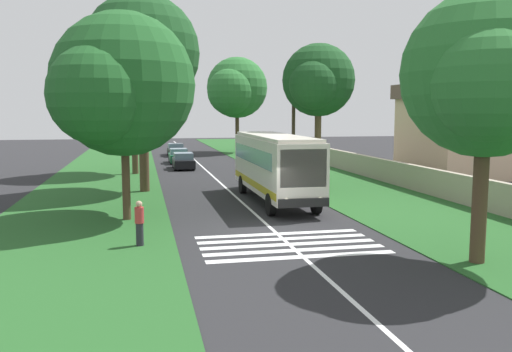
{
  "coord_description": "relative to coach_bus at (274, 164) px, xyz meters",
  "views": [
    {
      "loc": [
        -22.35,
        5.41,
        5.03
      ],
      "look_at": [
        5.61,
        -0.54,
        1.6
      ],
      "focal_mm": 37.97,
      "sensor_mm": 36.0,
      "label": 1
    }
  ],
  "objects": [
    {
      "name": "ground",
      "position": [
        -6.64,
        1.8,
        -2.15
      ],
      "size": [
        160.0,
        160.0,
        0.0
      ],
      "primitive_type": "plane",
      "color": "#262628"
    },
    {
      "name": "grass_verge_left",
      "position": [
        8.36,
        10.0,
        -2.13
      ],
      "size": [
        120.0,
        8.0,
        0.04
      ],
      "primitive_type": "cube",
      "color": "#235623",
      "rests_on": "ground"
    },
    {
      "name": "grass_verge_right",
      "position": [
        8.36,
        -6.4,
        -2.13
      ],
      "size": [
        120.0,
        8.0,
        0.04
      ],
      "primitive_type": "cube",
      "color": "#235623",
      "rests_on": "ground"
    },
    {
      "name": "centre_line",
      "position": [
        8.36,
        1.8,
        -2.14
      ],
      "size": [
        110.0,
        0.16,
        0.01
      ],
      "primitive_type": "cube",
      "color": "silver",
      "rests_on": "ground"
    },
    {
      "name": "coach_bus",
      "position": [
        0.0,
        0.0,
        0.0
      ],
      "size": [
        11.16,
        2.62,
        3.73
      ],
      "color": "silver",
      "rests_on": "ground"
    },
    {
      "name": "zebra_crossing",
      "position": [
        -9.61,
        1.8,
        -2.14
      ],
      "size": [
        4.05,
        6.8,
        0.01
      ],
      "color": "silver",
      "rests_on": "ground"
    },
    {
      "name": "trailing_car_0",
      "position": [
        18.51,
        3.63,
        -1.48
      ],
      "size": [
        4.3,
        1.78,
        1.43
      ],
      "color": "black",
      "rests_on": "ground"
    },
    {
      "name": "trailing_car_1",
      "position": [
        24.02,
        3.67,
        -1.48
      ],
      "size": [
        4.3,
        1.78,
        1.43
      ],
      "color": "#145933",
      "rests_on": "ground"
    },
    {
      "name": "trailing_car_2",
      "position": [
        32.56,
        3.4,
        -1.48
      ],
      "size": [
        4.3,
        1.78,
        1.43
      ],
      "color": "black",
      "rests_on": "ground"
    },
    {
      "name": "roadside_tree_left_0",
      "position": [
        15.4,
        7.84,
        6.58
      ],
      "size": [
        7.97,
        7.1,
        12.4
      ],
      "color": "#4C3826",
      "rests_on": "grass_verge_left"
    },
    {
      "name": "roadside_tree_left_1",
      "position": [
        -3.4,
        8.1,
        3.88
      ],
      "size": [
        8.11,
        6.51,
        9.45
      ],
      "color": "#4C3826",
      "rests_on": "grass_verge_left"
    },
    {
      "name": "roadside_tree_left_2",
      "position": [
        5.34,
        7.24,
        6.25
      ],
      "size": [
        8.38,
        7.12,
        12.11
      ],
      "color": "#4C3826",
      "rests_on": "grass_verge_left"
    },
    {
      "name": "roadside_tree_right_0",
      "position": [
        4.92,
        -3.99,
        4.72
      ],
      "size": [
        5.85,
        4.7,
        9.34
      ],
      "color": "brown",
      "rests_on": "grass_verge_right"
    },
    {
      "name": "roadside_tree_right_1",
      "position": [
        -13.39,
        -3.49,
        3.94
      ],
      "size": [
        6.25,
        5.39,
        8.88
      ],
      "color": "#4C3826",
      "rests_on": "grass_verge_right"
    },
    {
      "name": "roadside_tree_right_2",
      "position": [
        36.17,
        -4.04,
        5.49
      ],
      "size": [
        9.25,
        7.51,
        11.5
      ],
      "color": "#4C3826",
      "rests_on": "grass_verge_right"
    },
    {
      "name": "utility_pole",
      "position": [
        6.78,
        -3.02,
        2.16
      ],
      "size": [
        0.24,
        1.4,
        8.25
      ],
      "color": "#473828",
      "rests_on": "grass_verge_right"
    },
    {
      "name": "roadside_wall",
      "position": [
        13.36,
        -9.8,
        -1.31
      ],
      "size": [
        70.0,
        0.4,
        1.59
      ],
      "primitive_type": "cube",
      "color": "#9E937F",
      "rests_on": "grass_verge_right"
    },
    {
      "name": "roadside_building",
      "position": [
        8.98,
        -18.38,
        1.51
      ],
      "size": [
        8.82,
        10.14,
        7.18
      ],
      "color": "beige",
      "rests_on": "ground"
    },
    {
      "name": "pedestrian",
      "position": [
        -8.75,
        7.34,
        -1.24
      ],
      "size": [
        0.34,
        0.34,
        1.69
      ],
      "color": "#26262D",
      "rests_on": "grass_verge_left"
    }
  ]
}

